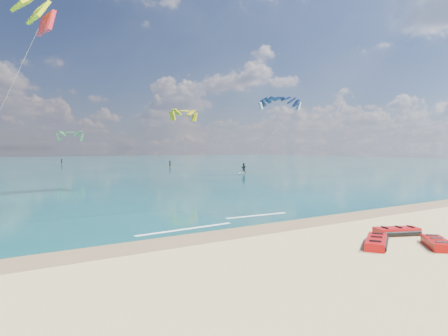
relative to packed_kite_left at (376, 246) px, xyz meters
The scene contains 9 objects.
ground 42.89m from the packed_kite_left, 95.62° to the left, with size 320.00×320.00×0.00m, color tan.
wet_sand_strip 7.07m from the packed_kite_left, 126.45° to the left, with size 320.00×2.40×0.01m, color brown.
sea 106.77m from the packed_kite_left, 92.26° to the left, with size 320.00×200.00×0.04m, color #0A383A.
packed_kite_left is the anchor object (origin of this frame).
packed_kite_mid 2.91m from the packed_kite_left, 16.74° to the left, with size 2.40×1.21×0.44m, color red, non-canonical shape.
packed_kite_right 2.56m from the packed_kite_left, 38.63° to the right, with size 2.31×1.17×0.42m, color #AD0907, non-canonical shape.
kitesurfer_far 49.85m from the packed_kite_left, 56.97° to the left, with size 10.43×6.89×13.95m.
shoreline_foam 8.74m from the packed_kite_left, 109.16° to the left, with size 10.86×1.85×0.01m.
distant_kites 77.09m from the packed_kite_left, 86.79° to the left, with size 62.97×32.03×12.51m.
Camera 1 is at (-10.95, -13.51, 4.31)m, focal length 32.00 mm.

